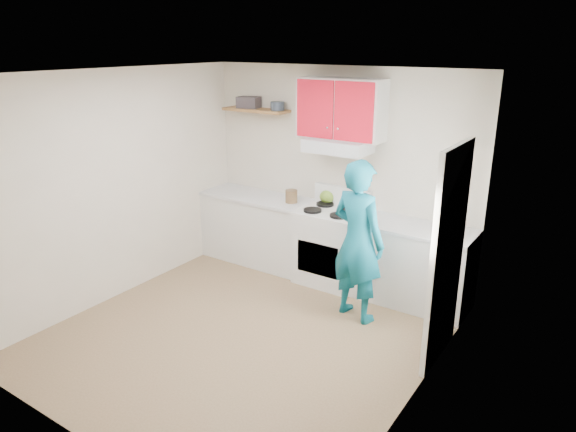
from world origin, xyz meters
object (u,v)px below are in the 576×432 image
Objects in this scene: kettle at (327,197)px; person at (358,241)px; stove at (331,246)px; crock at (291,197)px; tin at (277,106)px.

person is (0.87, -0.88, -0.13)m from kettle.
crock reaches higher than stove.
person is at bearing -27.09° from crock.
tin is 2.16m from person.
tin is 0.89× the size of kettle.
kettle is at bearing -32.08° from person.
stove is 1.88m from tin.
person is (0.67, -0.63, 0.42)m from stove.
kettle is (-0.20, 0.25, 0.54)m from stove.
crock is at bearing 178.39° from stove.
stove is 5.03× the size of crock.
stove is 0.52× the size of person.
tin is 1.30m from kettle.
kettle reaches higher than crock.
kettle is at bearing 129.52° from stove.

